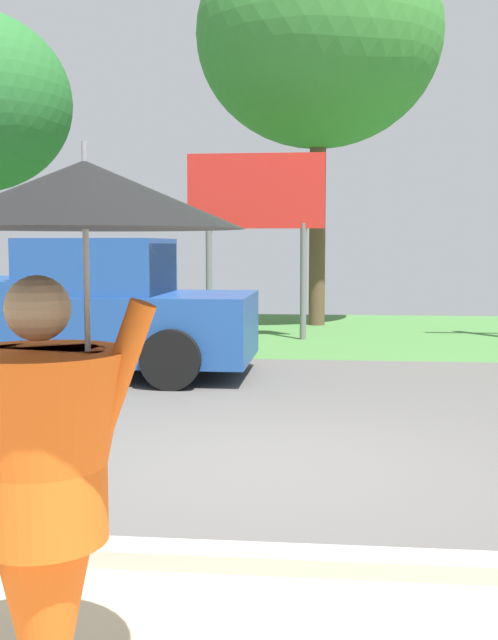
{
  "coord_description": "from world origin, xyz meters",
  "views": [
    {
      "loc": [
        0.56,
        -6.23,
        1.8
      ],
      "look_at": [
        -0.2,
        1.0,
        1.1
      ],
      "focal_mm": 44.21,
      "sensor_mm": 36.0,
      "label": 1
    }
  ],
  "objects_px": {
    "monk_pedestrian": "(53,449)",
    "pickup_truck": "(67,312)",
    "roadside_billboard": "(256,205)",
    "tree_left_far": "(319,36)"
  },
  "relations": [
    {
      "from": "pickup_truck",
      "to": "monk_pedestrian",
      "type": "bearing_deg",
      "value": -70.18
    },
    {
      "from": "monk_pedestrian",
      "to": "roadside_billboard",
      "type": "relative_size",
      "value": 0.61
    },
    {
      "from": "monk_pedestrian",
      "to": "pickup_truck",
      "type": "distance_m",
      "value": 8.48
    },
    {
      "from": "pickup_truck",
      "to": "roadside_billboard",
      "type": "distance_m",
      "value": 5.17
    },
    {
      "from": "monk_pedestrian",
      "to": "pickup_truck",
      "type": "bearing_deg",
      "value": 121.0
    },
    {
      "from": "monk_pedestrian",
      "to": "roadside_billboard",
      "type": "bearing_deg",
      "value": 104.66
    },
    {
      "from": "tree_left_far",
      "to": "pickup_truck",
      "type": "bearing_deg",
      "value": -114.97
    },
    {
      "from": "monk_pedestrian",
      "to": "pickup_truck",
      "type": "xyz_separation_m",
      "value": [
        -2.72,
        8.03,
        -0.25
      ]
    },
    {
      "from": "roadside_billboard",
      "to": "tree_left_far",
      "type": "distance_m",
      "value": 4.8
    },
    {
      "from": "monk_pedestrian",
      "to": "tree_left_far",
      "type": "relative_size",
      "value": 0.24
    }
  ]
}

